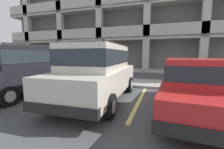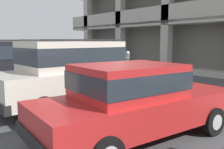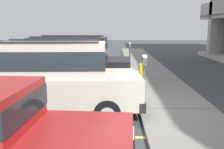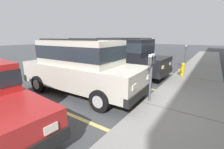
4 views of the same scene
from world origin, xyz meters
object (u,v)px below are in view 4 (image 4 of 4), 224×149
object	(u,v)px
parking_meter_near	(151,67)
fire_hydrant	(183,70)
red_sedan	(123,55)
parking_meter_far	(186,53)
silver_suv	(82,65)

from	to	relation	value
parking_meter_near	fire_hydrant	distance (m)	3.96
red_sedan	fire_hydrant	size ratio (longest dim) A/B	6.92
parking_meter_far	fire_hydrant	world-z (taller)	parking_meter_far
silver_suv	parking_meter_far	xyz separation A→B (m)	(-6.95, 2.49, -0.02)
parking_meter_near	fire_hydrant	world-z (taller)	parking_meter_near
red_sedan	parking_meter_near	xyz separation A→B (m)	(2.87, 2.61, 0.14)
red_sedan	parking_meter_far	world-z (taller)	red_sedan
red_sedan	fire_hydrant	xyz separation A→B (m)	(-1.01, 2.91, -0.62)
fire_hydrant	red_sedan	bearing A→B (deg)	-70.87
red_sedan	parking_meter_near	size ratio (longest dim) A/B	3.26
parking_meter_near	fire_hydrant	size ratio (longest dim) A/B	2.12
red_sedan	fire_hydrant	world-z (taller)	red_sedan
parking_meter_far	fire_hydrant	size ratio (longest dim) A/B	2.06
silver_suv	fire_hydrant	xyz separation A→B (m)	(-4.29, 2.82, -0.62)
parking_meter_near	parking_meter_far	size ratio (longest dim) A/B	1.03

